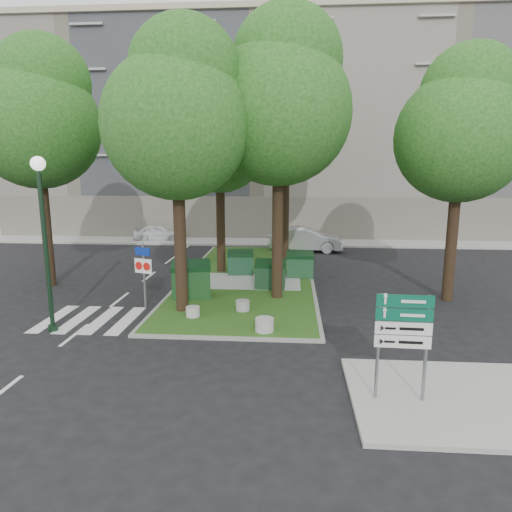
# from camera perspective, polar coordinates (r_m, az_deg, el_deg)

# --- Properties ---
(ground) EXTENTS (120.00, 120.00, 0.00)m
(ground) POSITION_cam_1_polar(r_m,az_deg,el_deg) (14.93, -5.73, -10.24)
(ground) COLOR black
(ground) RESTS_ON ground
(median_island) EXTENTS (6.00, 16.00, 0.12)m
(median_island) POSITION_cam_1_polar(r_m,az_deg,el_deg) (22.42, -0.92, -2.67)
(median_island) COLOR #294A15
(median_island) RESTS_ON ground
(median_kerb) EXTENTS (6.30, 16.30, 0.10)m
(median_kerb) POSITION_cam_1_polar(r_m,az_deg,el_deg) (22.42, -0.92, -2.69)
(median_kerb) COLOR gray
(median_kerb) RESTS_ON ground
(sidewalk_corner) EXTENTS (5.00, 4.00, 0.12)m
(sidewalk_corner) POSITION_cam_1_polar(r_m,az_deg,el_deg) (12.18, 23.93, -16.08)
(sidewalk_corner) COLOR #999993
(sidewalk_corner) RESTS_ON ground
(building_sidewalk) EXTENTS (42.00, 3.00, 0.12)m
(building_sidewalk) POSITION_cam_1_polar(r_m,az_deg,el_deg) (32.71, -0.11, 1.77)
(building_sidewalk) COLOR #999993
(building_sidewalk) RESTS_ON ground
(zebra_crossing) EXTENTS (5.00, 3.00, 0.01)m
(zebra_crossing) POSITION_cam_1_polar(r_m,az_deg,el_deg) (17.29, -17.29, -7.64)
(zebra_crossing) COLOR silver
(zebra_crossing) RESTS_ON ground
(apartment_building) EXTENTS (41.00, 12.00, 16.00)m
(apartment_building) POSITION_cam_1_polar(r_m,az_deg,el_deg) (39.83, 0.76, 14.93)
(apartment_building) COLOR beige
(apartment_building) RESTS_ON ground
(tree_median_near_left) EXTENTS (5.20, 5.20, 10.53)m
(tree_median_near_left) POSITION_cam_1_polar(r_m,az_deg,el_deg) (16.80, -9.63, 17.47)
(tree_median_near_left) COLOR black
(tree_median_near_left) RESTS_ON ground
(tree_median_near_right) EXTENTS (5.60, 5.60, 11.46)m
(tree_median_near_right) POSITION_cam_1_polar(r_m,az_deg,el_deg) (18.40, 3.17, 19.14)
(tree_median_near_right) COLOR black
(tree_median_near_right) RESTS_ON ground
(tree_median_mid) EXTENTS (4.80, 4.80, 9.99)m
(tree_median_mid) POSITION_cam_1_polar(r_m,az_deg,el_deg) (23.03, -4.35, 15.02)
(tree_median_mid) COLOR black
(tree_median_mid) RESTS_ON ground
(tree_median_far) EXTENTS (5.80, 5.80, 11.93)m
(tree_median_far) POSITION_cam_1_polar(r_m,az_deg,el_deg) (25.89, 4.02, 17.59)
(tree_median_far) COLOR black
(tree_median_far) RESTS_ON ground
(tree_street_left) EXTENTS (5.40, 5.40, 11.00)m
(tree_street_left) POSITION_cam_1_polar(r_m,az_deg,el_deg) (22.65, -25.52, 15.77)
(tree_street_left) COLOR black
(tree_street_left) RESTS_ON ground
(tree_street_right) EXTENTS (5.00, 5.00, 10.06)m
(tree_street_right) POSITION_cam_1_polar(r_m,az_deg,el_deg) (19.91, 24.48, 14.68)
(tree_street_right) COLOR black
(tree_street_right) RESTS_ON ground
(dumpster_a) EXTENTS (1.80, 1.44, 1.49)m
(dumpster_a) POSITION_cam_1_polar(r_m,az_deg,el_deg) (19.00, -8.13, -2.94)
(dumpster_a) COLOR #0E3611
(dumpster_a) RESTS_ON median_island
(dumpster_b) EXTENTS (1.37, 1.02, 1.20)m
(dumpster_b) POSITION_cam_1_polar(r_m,az_deg,el_deg) (22.76, -1.94, -0.82)
(dumpster_b) COLOR #103921
(dumpster_b) RESTS_ON median_island
(dumpster_c) EXTENTS (1.38, 0.99, 1.25)m
(dumpster_c) POSITION_cam_1_polar(r_m,az_deg,el_deg) (20.19, 1.80, -2.31)
(dumpster_c) COLOR black
(dumpster_c) RESTS_ON median_island
(dumpster_d) EXTENTS (1.32, 0.93, 1.22)m
(dumpster_d) POSITION_cam_1_polar(r_m,az_deg,el_deg) (22.29, 5.51, -1.09)
(dumpster_d) COLOR #133F1F
(dumpster_d) RESTS_ON median_island
(bollard_left) EXTENTS (0.50, 0.50, 0.35)m
(bollard_left) POSITION_cam_1_polar(r_m,az_deg,el_deg) (16.66, -7.90, -6.89)
(bollard_left) COLOR #ABAAA6
(bollard_left) RESTS_ON median_island
(bollard_right) EXTENTS (0.61, 0.61, 0.44)m
(bollard_right) POSITION_cam_1_polar(r_m,az_deg,el_deg) (15.09, 1.06, -8.58)
(bollard_right) COLOR #A3A29E
(bollard_right) RESTS_ON median_island
(bollard_mid) EXTENTS (0.52, 0.52, 0.37)m
(bollard_mid) POSITION_cam_1_polar(r_m,az_deg,el_deg) (17.18, -1.69, -6.19)
(bollard_mid) COLOR gray
(bollard_mid) RESTS_ON median_island
(litter_bin) EXTENTS (0.44, 0.44, 0.76)m
(litter_bin) POSITION_cam_1_polar(r_m,az_deg,el_deg) (27.01, 3.16, 0.68)
(litter_bin) COLOR gold
(litter_bin) RESTS_ON median_island
(street_lamp) EXTENTS (0.46, 0.46, 5.74)m
(street_lamp) POSITION_cam_1_polar(r_m,az_deg,el_deg) (16.16, -25.03, 3.64)
(street_lamp) COLOR black
(street_lamp) RESTS_ON ground
(traffic_sign_pole) EXTENTS (0.74, 0.29, 2.56)m
(traffic_sign_pole) POSITION_cam_1_polar(r_m,az_deg,el_deg) (17.94, -13.85, -1.35)
(traffic_sign_pole) COLOR slate
(traffic_sign_pole) RESTS_ON ground
(directional_sign) EXTENTS (1.26, 0.12, 2.52)m
(directional_sign) POSITION_cam_1_polar(r_m,az_deg,el_deg) (10.95, 17.90, -8.86)
(directional_sign) COLOR slate
(directional_sign) RESTS_ON sidewalk_corner
(car_white) EXTENTS (3.66, 1.69, 1.21)m
(car_white) POSITION_cam_1_polar(r_m,az_deg,el_deg) (34.13, -12.07, 2.85)
(car_white) COLOR white
(car_white) RESTS_ON ground
(car_silver) EXTENTS (4.84, 1.94, 1.57)m
(car_silver) POSITION_cam_1_polar(r_m,az_deg,el_deg) (29.56, 6.22, 2.10)
(car_silver) COLOR #999AA1
(car_silver) RESTS_ON ground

